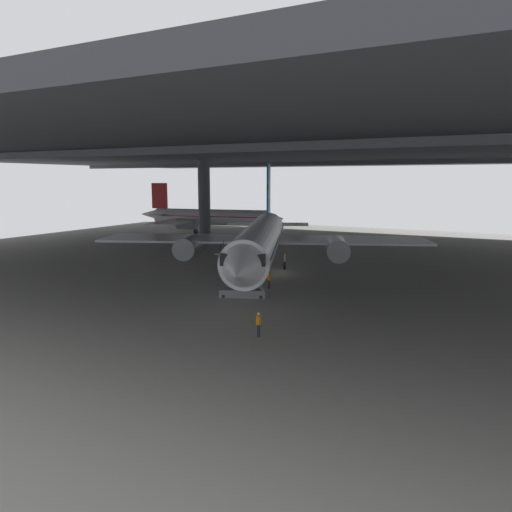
% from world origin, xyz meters
% --- Properties ---
extents(ground_plane, '(110.00, 110.00, 0.00)m').
position_xyz_m(ground_plane, '(0.00, 0.00, 0.00)').
color(ground_plane, gray).
extents(hangar_structure, '(121.00, 99.00, 14.46)m').
position_xyz_m(hangar_structure, '(-0.08, 13.75, 13.83)').
color(hangar_structure, '#4C4F54').
rests_on(hangar_structure, ground_plane).
extents(airplane_main, '(38.15, 38.25, 12.34)m').
position_xyz_m(airplane_main, '(-0.98, -0.74, 3.61)').
color(airplane_main, white).
rests_on(airplane_main, ground_plane).
extents(boarding_stairs, '(4.59, 2.94, 4.84)m').
position_xyz_m(boarding_stairs, '(2.51, -11.20, 0.75)').
color(boarding_stairs, slate).
rests_on(boarding_stairs, ground_plane).
extents(crew_worker_near_nose, '(0.23, 0.55, 1.69)m').
position_xyz_m(crew_worker_near_nose, '(8.79, -20.41, 0.97)').
color(crew_worker_near_nose, '#232838').
rests_on(crew_worker_near_nose, ground_plane).
extents(crew_worker_by_stairs, '(0.24, 0.55, 1.62)m').
position_xyz_m(crew_worker_by_stairs, '(3.27, -7.31, 0.92)').
color(crew_worker_by_stairs, '#232838').
rests_on(crew_worker_by_stairs, ground_plane).
extents(airplane_distant, '(29.35, 28.70, 9.53)m').
position_xyz_m(airplane_distant, '(-27.72, 30.11, 3.09)').
color(airplane_distant, white).
rests_on(airplane_distant, ground_plane).
extents(baggage_tug, '(2.37, 2.43, 0.90)m').
position_xyz_m(baggage_tug, '(-8.62, 4.78, 0.53)').
color(baggage_tug, yellow).
rests_on(baggage_tug, ground_plane).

